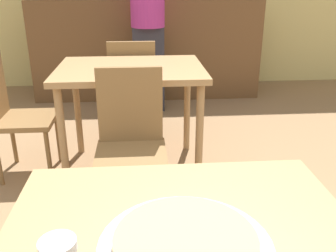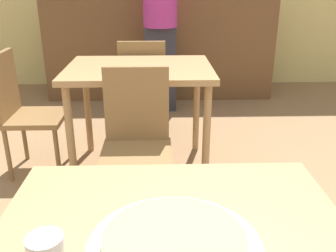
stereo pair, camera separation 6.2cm
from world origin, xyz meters
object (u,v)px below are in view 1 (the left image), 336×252
chair_far_side_back (133,85)px  person_standing (148,14)px  pizza_tray (186,243)px  chair_far_side_left (12,109)px  chair_far_side_front (131,136)px

chair_far_side_back → person_standing: size_ratio=0.48×
chair_far_side_back → pizza_tray: 2.37m
chair_far_side_left → person_standing: person_standing is taller
chair_far_side_front → chair_far_side_left: same height
chair_far_side_back → chair_far_side_front: bearing=90.0°
chair_far_side_left → person_standing: (0.99, 1.35, 0.51)m
chair_far_side_left → person_standing: bearing=-36.3°
chair_far_side_back → person_standing: 0.97m
pizza_tray → person_standing: size_ratio=0.23×
chair_far_side_front → chair_far_side_back: size_ratio=1.00×
person_standing → chair_far_side_left: bearing=-126.3°
chair_far_side_front → chair_far_side_left: bearing=146.7°
chair_far_side_front → person_standing: 1.97m
pizza_tray → chair_far_side_left: bearing=118.9°
chair_far_side_front → person_standing: (0.16, 1.90, 0.51)m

